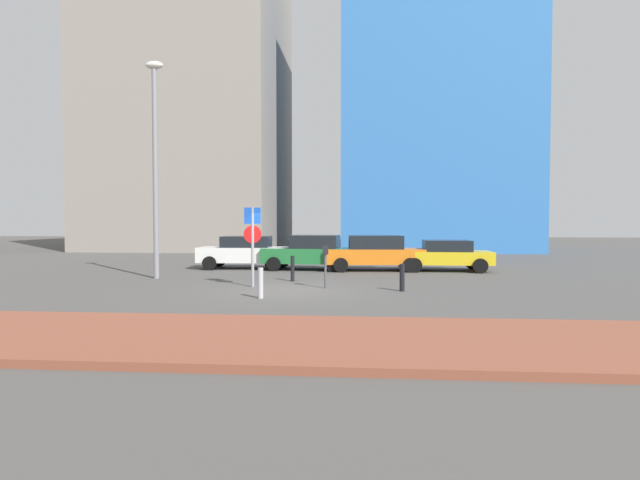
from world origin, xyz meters
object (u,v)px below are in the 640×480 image
(parking_sign_post, at_px, (253,237))
(traffic_bollard_near, at_px, (293,269))
(parked_car_green, at_px, (309,252))
(traffic_bollard_far, at_px, (261,283))
(street_lamp, at_px, (155,154))
(parking_meter, at_px, (325,261))
(parked_car_orange, at_px, (374,252))
(parked_car_white, at_px, (245,252))
(parked_car_yellow, at_px, (445,255))
(traffic_bollard_mid, at_px, (402,278))

(parking_sign_post, height_order, traffic_bollard_near, parking_sign_post)
(parked_car_green, height_order, traffic_bollard_far, parked_car_green)
(street_lamp, bearing_deg, parking_meter, -18.95)
(street_lamp, bearing_deg, parked_car_orange, 24.52)
(parked_car_white, xyz_separation_m, traffic_bollard_far, (2.61, -9.05, -0.36))
(parked_car_orange, xyz_separation_m, parked_car_yellow, (3.19, 0.10, -0.09))
(parked_car_green, relative_size, traffic_bollard_mid, 4.70)
(parking_sign_post, relative_size, traffic_bollard_mid, 3.13)
(parked_car_orange, distance_m, traffic_bollard_near, 5.40)
(parked_car_orange, bearing_deg, traffic_bollard_mid, -84.13)
(parked_car_green, bearing_deg, traffic_bollard_near, -91.85)
(traffic_bollard_mid, bearing_deg, traffic_bollard_far, -156.36)
(traffic_bollard_near, bearing_deg, street_lamp, 175.01)
(parked_car_orange, xyz_separation_m, traffic_bollard_mid, (0.69, -6.75, -0.39))
(parked_car_white, xyz_separation_m, parked_car_green, (3.10, -0.30, 0.03))
(traffic_bollard_near, distance_m, traffic_bollard_mid, 4.51)
(parked_car_white, distance_m, street_lamp, 6.44)
(parked_car_yellow, xyz_separation_m, street_lamp, (-11.75, -4.01, 4.10))
(parked_car_orange, height_order, street_lamp, street_lamp)
(traffic_bollard_far, bearing_deg, parked_car_green, 86.77)
(parked_car_orange, bearing_deg, parked_car_yellow, 1.86)
(parked_car_green, bearing_deg, traffic_bollard_far, -93.23)
(street_lamp, xyz_separation_m, traffic_bollard_far, (5.07, -4.67, -4.40))
(parked_car_green, bearing_deg, traffic_bollard_mid, -61.97)
(parking_meter, height_order, traffic_bollard_near, parking_meter)
(parked_car_yellow, relative_size, parking_sign_post, 1.53)
(parked_car_orange, height_order, parked_car_yellow, parked_car_orange)
(parked_car_orange, distance_m, parked_car_yellow, 3.19)
(parked_car_orange, bearing_deg, traffic_bollard_near, -125.65)
(street_lamp, bearing_deg, parked_car_white, 60.59)
(traffic_bollard_mid, bearing_deg, parked_car_orange, 95.87)
(parked_car_green, height_order, parked_car_orange, parked_car_green)
(parked_car_yellow, xyz_separation_m, traffic_bollard_mid, (-2.50, -6.85, -0.30))
(parking_meter, xyz_separation_m, traffic_bollard_near, (-1.36, 1.85, -0.44))
(parked_car_green, bearing_deg, parked_car_orange, -3.40)
(parking_sign_post, distance_m, traffic_bollard_far, 2.90)
(parked_car_orange, relative_size, parking_meter, 3.23)
(traffic_bollard_mid, bearing_deg, parked_car_green, 118.03)
(parked_car_green, xyz_separation_m, traffic_bollard_near, (-0.15, -4.56, -0.36))
(parked_car_orange, distance_m, traffic_bollard_far, 9.27)
(parked_car_white, height_order, parked_car_green, parked_car_green)
(parked_car_green, distance_m, street_lamp, 7.98)
(parked_car_green, height_order, traffic_bollard_near, parked_car_green)
(parked_car_green, bearing_deg, parked_car_yellow, -0.69)
(traffic_bollard_mid, bearing_deg, parked_car_white, 133.22)
(parked_car_white, distance_m, parked_car_yellow, 9.29)
(parked_car_yellow, height_order, parking_meter, parking_meter)
(parking_meter, bearing_deg, traffic_bollard_far, -126.02)
(parked_car_green, height_order, parking_sign_post, parking_sign_post)
(traffic_bollard_near, relative_size, traffic_bollard_far, 1.07)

